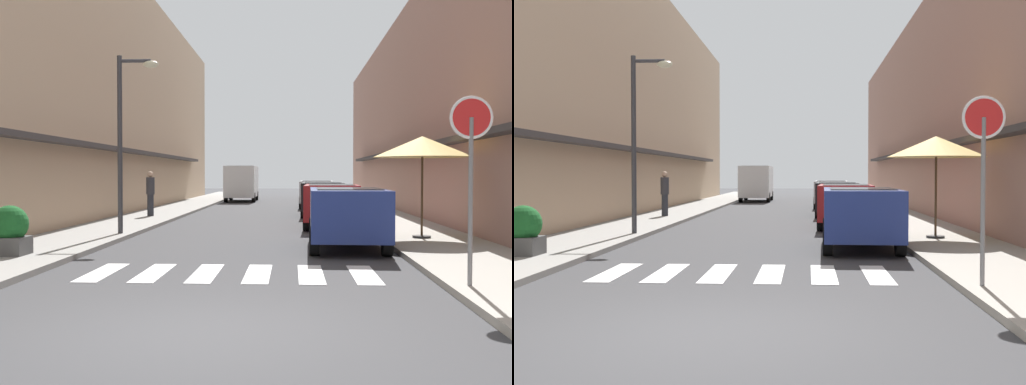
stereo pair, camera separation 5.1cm
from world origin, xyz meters
The scene contains 16 objects.
ground_plane centered at (0.00, 19.86, 0.00)m, with size 109.24×109.24×0.00m, color #38383A.
sidewalk_left centered at (-4.77, 19.86, 0.06)m, with size 2.60×69.52×0.12m, color gray.
sidewalk_right centered at (4.77, 19.86, 0.06)m, with size 2.60×69.52×0.12m, color #9E998E.
building_row_left centered at (-8.57, 21.34, 5.46)m, with size 5.50×46.69×10.92m.
building_row_right centered at (8.56, 21.34, 4.63)m, with size 5.50×46.69×9.26m.
crosswalk centered at (0.00, 4.30, 0.01)m, with size 5.20×2.20×0.01m.
parked_car_near centered at (2.41, 8.31, 0.92)m, with size 1.90×4.24×1.47m.
parked_car_mid centered at (2.41, 14.40, 0.92)m, with size 1.98×4.42×1.47m.
parked_car_far centered at (2.41, 20.28, 0.92)m, with size 1.96×4.39×1.47m.
parked_car_distant centered at (2.41, 27.08, 0.92)m, with size 1.94×4.48×1.47m.
delivery_van centered at (-2.26, 35.22, 1.41)m, with size 2.01×5.40×2.37m.
round_street_sign centered at (3.77, 2.62, 2.31)m, with size 0.65×0.07×2.86m.
street_lamp centered at (-3.61, 10.72, 3.23)m, with size 1.19×0.28×5.05m.
cafe_umbrella centered at (4.52, 9.88, 2.52)m, with size 2.58×2.58×2.69m.
planter_corner centered at (-4.80, 5.80, 0.64)m, with size 0.77×0.77×1.04m.
pedestrian_walking_near centered at (-4.63, 18.21, 1.08)m, with size 0.34×0.34×1.80m.
Camera 2 is at (1.13, -7.03, 1.80)m, focal length 44.37 mm.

